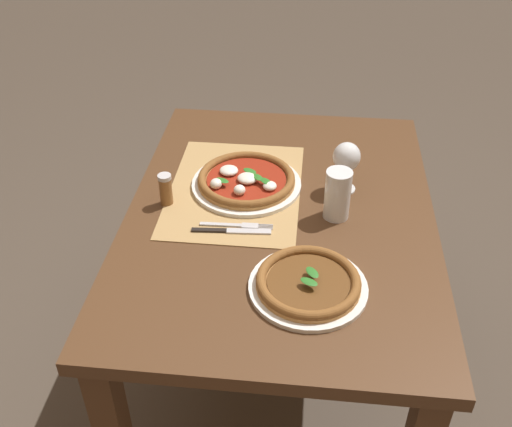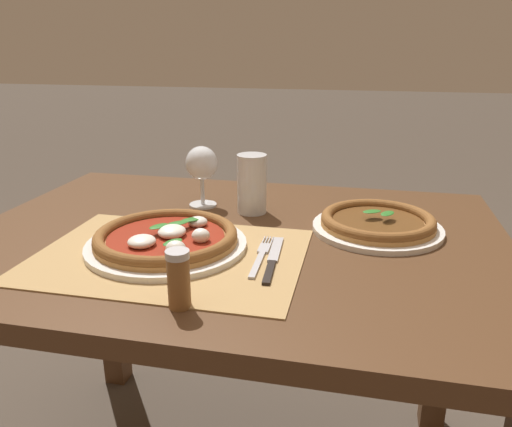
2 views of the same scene
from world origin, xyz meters
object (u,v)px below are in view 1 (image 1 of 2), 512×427
at_px(fork, 237,225).
at_px(pepper_shaker, 166,189).
at_px(pizza_far, 308,283).
at_px(pizza_near, 246,181).
at_px(knife, 232,231).
at_px(wine_glass, 346,159).
at_px(pint_glass, 337,195).

relative_size(fork, pepper_shaker, 2.07).
height_order(pizza_far, pepper_shaker, pepper_shaker).
xyz_separation_m(pizza_near, pepper_shaker, (0.11, -0.22, 0.03)).
xyz_separation_m(knife, pepper_shaker, (-0.11, -0.20, 0.04)).
relative_size(wine_glass, pint_glass, 1.07).
distance_m(pint_glass, fork, 0.29).
bearing_deg(pizza_far, fork, -137.91).
bearing_deg(pint_glass, pepper_shaker, -91.08).
xyz_separation_m(pint_glass, pepper_shaker, (-0.01, -0.48, -0.02)).
bearing_deg(pint_glass, pizza_far, -12.38).
distance_m(pizza_near, knife, 0.22).
relative_size(wine_glass, knife, 0.72).
bearing_deg(knife, pizza_far, 47.14).
height_order(wine_glass, knife, wine_glass).
bearing_deg(pepper_shaker, pizza_far, 53.13).
bearing_deg(knife, pint_glass, 110.65).
bearing_deg(pizza_near, pepper_shaker, -63.47).
bearing_deg(pizza_near, pint_glass, 66.26).
relative_size(pizza_near, knife, 1.51).
relative_size(pizza_far, pint_glass, 1.98).
height_order(pizza_near, pint_glass, pint_glass).
xyz_separation_m(wine_glass, pint_glass, (0.13, -0.02, -0.04)).
xyz_separation_m(wine_glass, knife, (0.24, -0.30, -0.10)).
bearing_deg(fork, knife, -23.56).
distance_m(wine_glass, pepper_shaker, 0.52).
distance_m(pizza_far, wine_glass, 0.45).
bearing_deg(fork, wine_glass, 126.39).
height_order(pizza_far, pint_glass, pint_glass).
xyz_separation_m(pizza_far, wine_glass, (-0.44, 0.09, 0.09)).
bearing_deg(wine_glass, fork, -53.61).
bearing_deg(knife, pepper_shaker, -119.40).
bearing_deg(fork, pint_glass, 106.52).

